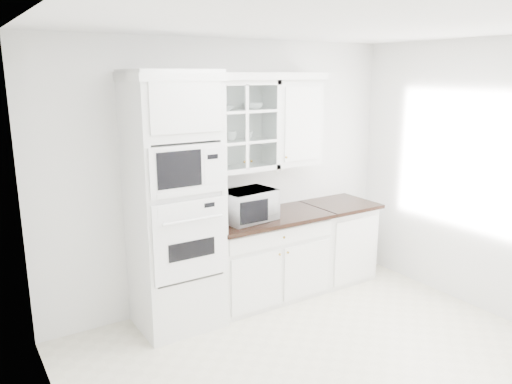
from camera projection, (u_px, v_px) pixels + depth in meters
ground at (335, 370)px, 4.08m from camera, size 4.00×3.50×0.01m
room_shell at (308, 148)px, 4.01m from camera, size 4.00×3.50×2.70m
oven_column at (175, 204)px, 4.57m from camera, size 0.76×0.68×2.40m
base_cabinet_run at (266, 257)px, 5.30m from camera, size 1.32×0.67×0.92m
extra_base_cabinet at (337, 240)px, 5.82m from camera, size 0.72×0.67×0.92m
upper_cabinet_glass at (238, 126)px, 4.96m from camera, size 0.80×0.33×0.90m
upper_cabinet_solid at (293, 122)px, 5.31m from camera, size 0.55×0.33×0.90m
crown_molding at (230, 76)px, 4.77m from camera, size 2.14×0.38×0.07m
countertop_microwave at (247, 205)px, 5.00m from camera, size 0.59×0.51×0.31m
bowl_a at (222, 108)px, 4.80m from camera, size 0.22×0.22×0.05m
bowl_b at (252, 106)px, 4.98m from camera, size 0.22×0.22×0.06m
cup_a at (230, 136)px, 4.91m from camera, size 0.15×0.15×0.10m
cup_b at (248, 135)px, 5.03m from camera, size 0.11×0.11×0.08m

